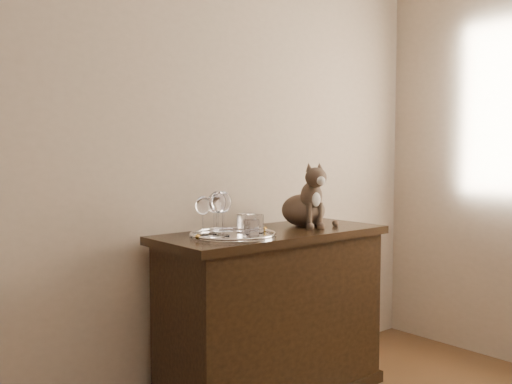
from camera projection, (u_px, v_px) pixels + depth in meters
wall_back at (132, 128)px, 2.65m from camera, size 4.00×0.10×2.70m
sideboard at (273, 315)px, 2.86m from camera, size 1.20×0.50×0.85m
tray at (233, 236)px, 2.63m from camera, size 0.40×0.40×0.01m
wine_glass_a at (203, 216)px, 2.61m from camera, size 0.07×0.07×0.18m
wine_glass_b at (215, 214)px, 2.66m from camera, size 0.07×0.07×0.19m
wine_glass_c at (217, 214)px, 2.55m from camera, size 0.08×0.08×0.21m
wine_glass_d at (223, 214)px, 2.59m from camera, size 0.08×0.08×0.21m
tumbler_a at (246, 225)px, 2.62m from camera, size 0.09×0.09×0.10m
tumbler_b at (251, 229)px, 2.53m from camera, size 0.07×0.07×0.08m
tumbler_c at (255, 224)px, 2.69m from camera, size 0.08×0.08×0.09m
cat at (303, 194)px, 3.00m from camera, size 0.41×0.39×0.34m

